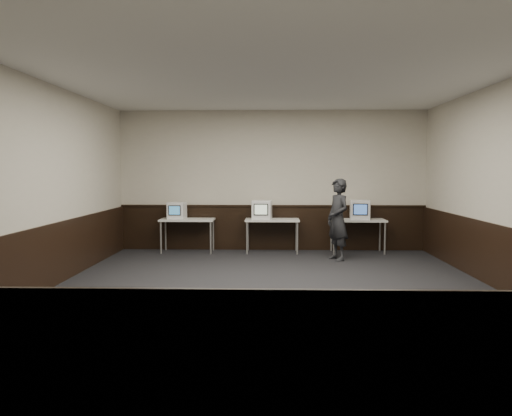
{
  "coord_description": "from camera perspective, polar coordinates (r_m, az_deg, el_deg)",
  "views": [
    {
      "loc": [
        -0.04,
        -7.46,
        1.84
      ],
      "look_at": [
        -0.3,
        1.6,
        1.15
      ],
      "focal_mm": 35.0,
      "sensor_mm": 36.0,
      "label": 1
    }
  ],
  "objects": [
    {
      "name": "floor",
      "position": [
        7.69,
        1.93,
        -9.5
      ],
      "size": [
        8.0,
        8.0,
        0.0
      ],
      "primitive_type": "plane",
      "color": "black",
      "rests_on": "ground"
    },
    {
      "name": "front_wall",
      "position": [
        3.47,
        2.27,
        0.34
      ],
      "size": [
        7.0,
        0.0,
        7.0
      ],
      "primitive_type": "plane",
      "rotation": [
        -1.57,
        0.0,
        0.0
      ],
      "color": "beige",
      "rests_on": "ground"
    },
    {
      "name": "wainscot_back",
      "position": [
        11.52,
        1.85,
        -2.32
      ],
      "size": [
        6.98,
        0.04,
        1.0
      ],
      "primitive_type": "cube",
      "color": "black",
      "rests_on": "back_wall"
    },
    {
      "name": "emac_left",
      "position": [
        11.31,
        -9.03,
        -0.28
      ],
      "size": [
        0.4,
        0.43,
        0.37
      ],
      "rotation": [
        0.0,
        0.0,
        -0.09
      ],
      "color": "white",
      "rests_on": "desk_left"
    },
    {
      "name": "wainscot_rail",
      "position": [
        11.45,
        1.86,
        0.25
      ],
      "size": [
        6.98,
        0.06,
        0.04
      ],
      "primitive_type": "cube",
      "color": "black",
      "rests_on": "wainscot_back"
    },
    {
      "name": "desk_right",
      "position": [
        11.29,
        11.55,
        -1.63
      ],
      "size": [
        1.2,
        0.6,
        0.75
      ],
      "color": "silver",
      "rests_on": "ground"
    },
    {
      "name": "person",
      "position": [
        10.31,
        9.34,
        -1.31
      ],
      "size": [
        0.61,
        0.72,
        1.67
      ],
      "primitive_type": "imported",
      "rotation": [
        0.0,
        0.0,
        -1.16
      ],
      "color": "black",
      "rests_on": "ground"
    },
    {
      "name": "wainscot_left",
      "position": [
        8.33,
        -22.87,
        -5.26
      ],
      "size": [
        0.04,
        7.98,
        1.0
      ],
      "primitive_type": "cube",
      "color": "black",
      "rests_on": "left_wall"
    },
    {
      "name": "right_wall",
      "position": [
        8.26,
        27.04,
        2.21
      ],
      "size": [
        0.0,
        8.0,
        8.0
      ],
      "primitive_type": "plane",
      "rotation": [
        1.57,
        0.0,
        -1.57
      ],
      "color": "beige",
      "rests_on": "ground"
    },
    {
      "name": "left_wall",
      "position": [
        8.23,
        -23.22,
        2.32
      ],
      "size": [
        0.0,
        8.0,
        8.0
      ],
      "primitive_type": "plane",
      "rotation": [
        1.57,
        0.0,
        1.57
      ],
      "color": "beige",
      "rests_on": "ground"
    },
    {
      "name": "back_wall",
      "position": [
        11.47,
        1.86,
        3.16
      ],
      "size": [
        7.0,
        0.0,
        7.0
      ],
      "primitive_type": "plane",
      "rotation": [
        1.57,
        0.0,
        0.0
      ],
      "color": "beige",
      "rests_on": "ground"
    },
    {
      "name": "wainscot_front",
      "position": [
        3.74,
        2.21,
        -16.72
      ],
      "size": [
        6.98,
        0.04,
        1.0
      ],
      "primitive_type": "cube",
      "color": "black",
      "rests_on": "front_wall"
    },
    {
      "name": "ceiling",
      "position": [
        7.59,
        1.99,
        14.67
      ],
      "size": [
        8.0,
        8.0,
        0.0
      ],
      "primitive_type": "plane",
      "rotation": [
        3.14,
        0.0,
        0.0
      ],
      "color": "white",
      "rests_on": "back_wall"
    },
    {
      "name": "emac_right",
      "position": [
        11.29,
        11.77,
        -0.18
      ],
      "size": [
        0.48,
        0.5,
        0.43
      ],
      "rotation": [
        0.0,
        0.0,
        -0.11
      ],
      "color": "white",
      "rests_on": "desk_right"
    },
    {
      "name": "desk_center",
      "position": [
        11.13,
        1.86,
        -1.64
      ],
      "size": [
        1.2,
        0.6,
        0.75
      ],
      "color": "silver",
      "rests_on": "ground"
    },
    {
      "name": "emac_center",
      "position": [
        11.08,
        0.69,
        -0.2
      ],
      "size": [
        0.46,
        0.49,
        0.42
      ],
      "rotation": [
        0.0,
        0.0,
        -0.09
      ],
      "color": "white",
      "rests_on": "desk_center"
    },
    {
      "name": "wainscot_right",
      "position": [
        8.36,
        26.65,
        -5.34
      ],
      "size": [
        0.04,
        7.98,
        1.0
      ],
      "primitive_type": "cube",
      "color": "black",
      "rests_on": "right_wall"
    },
    {
      "name": "desk_left",
      "position": [
        11.28,
        -7.84,
        -1.59
      ],
      "size": [
        1.2,
        0.6,
        0.75
      ],
      "color": "silver",
      "rests_on": "ground"
    }
  ]
}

